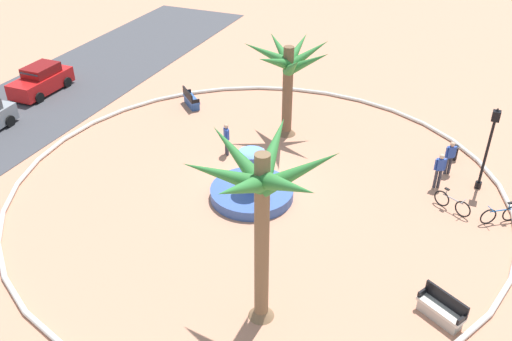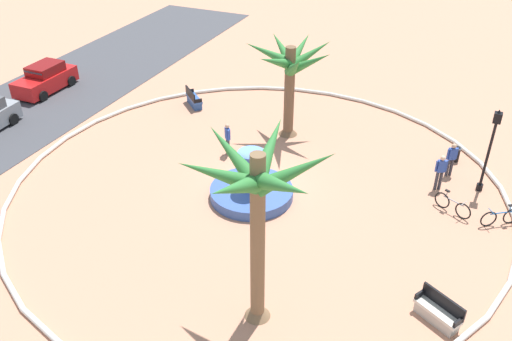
% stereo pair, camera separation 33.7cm
% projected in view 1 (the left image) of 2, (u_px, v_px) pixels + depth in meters
% --- Properties ---
extents(ground_plane, '(80.00, 80.00, 0.00)m').
position_uv_depth(ground_plane, '(258.00, 186.00, 24.36)').
color(ground_plane, tan).
extents(plaza_curb, '(21.80, 21.80, 0.20)m').
position_uv_depth(plaza_curb, '(258.00, 185.00, 24.31)').
color(plaza_curb, silver).
rests_on(plaza_curb, ground).
extents(fountain, '(3.61, 3.61, 2.25)m').
position_uv_depth(fountain, '(252.00, 191.00, 23.50)').
color(fountain, '#38569E').
rests_on(fountain, ground).
extents(palm_tree_near_fountain, '(4.61, 4.56, 5.01)m').
position_uv_depth(palm_tree_near_fountain, '(289.00, 68.00, 26.69)').
color(palm_tree_near_fountain, brown).
rests_on(palm_tree_near_fountain, ground).
extents(palm_tree_by_curb, '(4.68, 4.32, 6.43)m').
position_uv_depth(palm_tree_by_curb, '(261.00, 196.00, 15.31)').
color(palm_tree_by_curb, brown).
rests_on(palm_tree_by_curb, ground).
extents(bench_east, '(1.23, 1.64, 1.00)m').
position_uv_depth(bench_east, '(441.00, 311.00, 17.60)').
color(bench_east, beige).
rests_on(bench_east, ground).
extents(bench_west, '(1.46, 1.51, 1.00)m').
position_uv_depth(bench_west, '(191.00, 101.00, 31.28)').
color(bench_west, '#335BA8').
rests_on(bench_west, ground).
extents(lamppost, '(0.32, 0.32, 3.93)m').
position_uv_depth(lamppost, '(489.00, 143.00, 23.06)').
color(lamppost, black).
rests_on(lamppost, ground).
extents(trash_bin, '(0.46, 0.46, 0.73)m').
position_uv_depth(trash_bin, '(454.00, 152.00, 26.21)').
color(trash_bin, black).
rests_on(trash_bin, ground).
extents(bicycle_red_frame, '(1.03, 1.45, 0.94)m').
position_uv_depth(bicycle_red_frame, '(500.00, 215.00, 21.94)').
color(bicycle_red_frame, black).
rests_on(bicycle_red_frame, ground).
extents(bicycle_by_lamppost, '(0.84, 1.56, 0.94)m').
position_uv_depth(bicycle_by_lamppost, '(452.00, 203.00, 22.62)').
color(bicycle_by_lamppost, black).
rests_on(bicycle_by_lamppost, ground).
extents(person_cyclist_helmet, '(0.36, 0.45, 1.65)m').
position_uv_depth(person_cyclist_helmet, '(450.00, 156.00, 24.81)').
color(person_cyclist_helmet, '#33333D').
rests_on(person_cyclist_helmet, ground).
extents(person_cyclist_photo, '(0.34, 0.48, 1.71)m').
position_uv_depth(person_cyclist_photo, '(439.00, 169.00, 23.80)').
color(person_cyclist_photo, '#33333D').
rests_on(person_cyclist_photo, ground).
extents(person_pedestrian_stroll, '(0.42, 0.38, 1.66)m').
position_uv_depth(person_pedestrian_stroll, '(226.00, 138.00, 26.30)').
color(person_pedestrian_stroll, '#33333D').
rests_on(person_pedestrian_stroll, ground).
extents(parked_car_second, '(4.00, 1.92, 1.67)m').
position_uv_depth(parked_car_second, '(41.00, 80.00, 32.70)').
color(parked_car_second, red).
rests_on(parked_car_second, ground).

